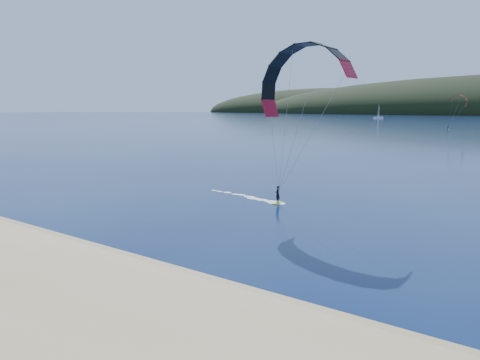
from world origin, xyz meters
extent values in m
plane|color=#08163D|center=(0.00, 0.00, 0.00)|extent=(1800.00, 1800.00, 0.00)
cube|color=#968257|center=(0.00, 4.50, 0.05)|extent=(220.00, 2.50, 0.10)
ellipsoid|color=black|center=(-380.00, 780.00, 0.00)|extent=(520.00, 220.00, 90.00)
cube|color=#C6E51B|center=(-3.27, 25.67, 0.05)|extent=(0.64, 1.46, 0.08)
imported|color=black|center=(-3.27, 25.67, 0.95)|extent=(0.50, 0.69, 1.74)
cylinder|color=gray|center=(-0.27, 23.24, 6.03)|extent=(0.02, 0.02, 11.76)
cube|color=#C6E51B|center=(-28.99, 207.12, 0.05)|extent=(0.65, 1.38, 0.08)
imported|color=black|center=(-28.99, 207.12, 0.89)|extent=(0.74, 0.89, 1.63)
cylinder|color=gray|center=(-26.29, 203.58, 6.45)|extent=(0.02, 0.02, 13.30)
cube|color=white|center=(-131.67, 397.35, 0.53)|extent=(8.84, 5.69, 1.47)
cylinder|color=white|center=(-131.67, 397.35, 6.32)|extent=(0.21, 0.21, 11.58)
cube|color=white|center=(-131.62, 398.82, 6.32)|extent=(1.08, 2.56, 8.42)
cube|color=white|center=(-131.62, 395.66, 4.21)|extent=(0.85, 1.98, 5.26)
camera|label=1|loc=(21.49, -13.75, 9.62)|focal=34.94mm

